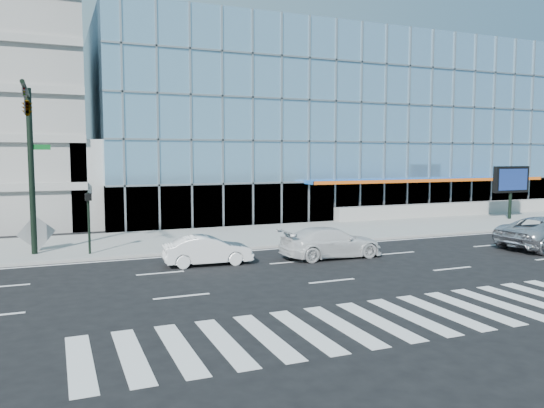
{
  "coord_description": "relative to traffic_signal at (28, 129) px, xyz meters",
  "views": [
    {
      "loc": [
        -10.05,
        -22.08,
        4.93
      ],
      "look_at": [
        0.34,
        3.0,
        2.46
      ],
      "focal_mm": 35.0,
      "sensor_mm": 36.0,
      "label": 1
    }
  ],
  "objects": [
    {
      "name": "tilted_panel",
      "position": [
        0.08,
        2.25,
        -5.1
      ],
      "size": [
        1.83,
        0.3,
        1.83
      ],
      "primitive_type": "cube",
      "rotation": [
        0.0,
        0.71,
        0.13
      ],
      "color": "gray",
      "rests_on": "sidewalk"
    },
    {
      "name": "marquee_sign",
      "position": [
        33.0,
        3.42,
        -3.1
      ],
      "size": [
        3.2,
        0.43,
        4.0
      ],
      "color": "black",
      "rests_on": "sidewalk"
    },
    {
      "name": "sidewalk",
      "position": [
        11.0,
        3.43,
        -6.09
      ],
      "size": [
        120.0,
        8.0,
        0.15
      ],
      "primitive_type": "cube",
      "color": "gray",
      "rests_on": "ground"
    },
    {
      "name": "theatre_building",
      "position": [
        25.0,
        21.43,
        1.34
      ],
      "size": [
        42.0,
        26.0,
        15.0
      ],
      "primitive_type": "cube",
      "color": "#7DAFD1",
      "rests_on": "ground"
    },
    {
      "name": "ground",
      "position": [
        11.0,
        -4.57,
        -6.16
      ],
      "size": [
        160.0,
        160.0,
        0.0
      ],
      "primitive_type": "plane",
      "color": "black",
      "rests_on": "ground"
    },
    {
      "name": "white_suv",
      "position": [
        13.33,
        -4.25,
        -5.43
      ],
      "size": [
        5.13,
        2.16,
        1.48
      ],
      "primitive_type": "imported",
      "rotation": [
        0.0,
        0.0,
        1.55
      ],
      "color": "silver",
      "rests_on": "ground"
    },
    {
      "name": "white_sedan",
      "position": [
        7.33,
        -3.6,
        -5.51
      ],
      "size": [
        4.09,
        1.67,
        1.32
      ],
      "primitive_type": "imported",
      "rotation": [
        0.0,
        0.0,
        1.5
      ],
      "color": "white",
      "rests_on": "ground"
    },
    {
      "name": "traffic_signal",
      "position": [
        0.0,
        0.0,
        0.0
      ],
      "size": [
        1.14,
        5.74,
        8.0
      ],
      "color": "black",
      "rests_on": "sidewalk"
    },
    {
      "name": "ped_signal_post",
      "position": [
        2.5,
        0.37,
        -4.02
      ],
      "size": [
        0.3,
        0.33,
        3.0
      ],
      "color": "black",
      "rests_on": "sidewalk"
    },
    {
      "name": "ramp_block",
      "position": [
        5.0,
        13.43,
        -3.16
      ],
      "size": [
        6.0,
        8.0,
        6.0
      ],
      "primitive_type": "cube",
      "color": "gray",
      "rests_on": "ground"
    },
    {
      "name": "retaining_wall",
      "position": [
        35.0,
        7.03,
        -5.51
      ],
      "size": [
        30.0,
        0.8,
        1.0
      ],
      "primitive_type": "cube",
      "color": "gray",
      "rests_on": "sidewalk"
    }
  ]
}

